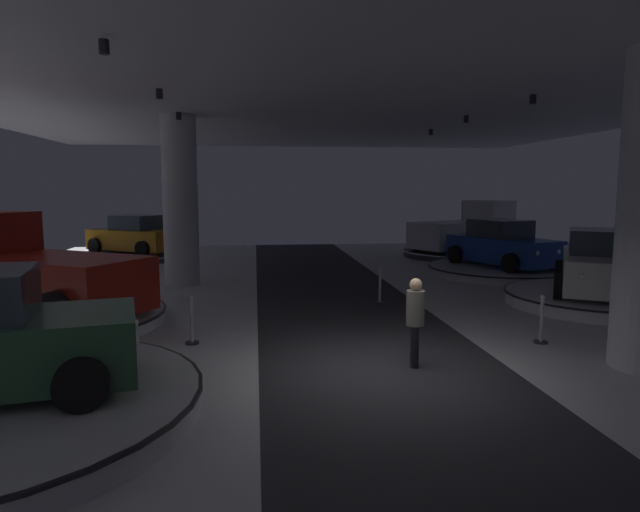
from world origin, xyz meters
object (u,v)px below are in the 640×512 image
object	(u,v)px
display_platform_deep_left	(135,255)
display_car_mid_right	(600,265)
display_car_deep_left	(135,236)
display_platform_mid_right	(598,299)
column_left	(180,201)
display_platform_mid_left	(39,319)
visitor_walking_near	(415,316)
display_platform_far_right	(501,270)
display_platform_deep_right	(463,253)
display_car_far_right	(502,245)
pickup_truck_deep_right	(468,230)
pickup_truck_mid_left	(27,272)

from	to	relation	value
display_platform_deep_left	display_car_mid_right	world-z (taller)	display_car_mid_right
display_car_deep_left	display_platform_mid_right	distance (m)	18.95
column_left	display_car_deep_left	world-z (taller)	column_left
display_platform_mid_left	visitor_walking_near	xyz separation A→B (m)	(7.77, -3.88, 0.74)
display_platform_far_right	display_platform_deep_right	size ratio (longest dim) A/B	0.94
display_platform_deep_right	display_car_deep_left	xyz separation A→B (m)	(-15.14, 0.96, 0.86)
display_car_far_right	display_car_mid_right	xyz separation A→B (m)	(0.19, -5.55, 0.04)
display_car_far_right	pickup_truck_deep_right	bearing A→B (deg)	80.27
display_platform_far_right	display_platform_mid_left	bearing A→B (deg)	-156.54
display_platform_mid_right	display_platform_mid_left	bearing A→B (deg)	-177.83
display_platform_mid_left	display_car_far_right	bearing A→B (deg)	23.58
pickup_truck_deep_right	display_platform_mid_right	xyz separation A→B (m)	(-0.79, -11.20, -1.03)
display_car_mid_right	column_left	bearing A→B (deg)	157.91
display_platform_deep_left	pickup_truck_mid_left	xyz separation A→B (m)	(0.20, -12.41, 1.08)
pickup_truck_mid_left	visitor_walking_near	xyz separation A→B (m)	(8.05, -4.04, -0.32)
column_left	visitor_walking_near	size ratio (longest dim) A/B	3.46
display_car_far_right	display_car_mid_right	world-z (taller)	display_car_mid_right
display_platform_far_right	display_platform_mid_right	xyz separation A→B (m)	(0.16, -5.55, 0.02)
display_platform_mid_right	pickup_truck_deep_right	bearing A→B (deg)	85.95
display_car_far_right	pickup_truck_mid_left	xyz separation A→B (m)	(-14.29, -5.95, 0.15)
column_left	display_car_deep_left	bearing A→B (deg)	112.56
display_car_deep_left	visitor_walking_near	xyz separation A→B (m)	(8.22, -16.43, -0.12)
column_left	visitor_walking_near	xyz separation A→B (m)	(5.20, -9.16, -1.84)
display_car_far_right	display_platform_deep_right	distance (m)	5.59
display_car_far_right	visitor_walking_near	xyz separation A→B (m)	(-6.24, -9.99, -0.17)
display_car_mid_right	display_platform_mid_left	size ratio (longest dim) A/B	0.80
column_left	display_platform_mid_right	distance (m)	12.80
pickup_truck_deep_right	pickup_truck_mid_left	distance (m)	19.15
pickup_truck_deep_right	display_platform_deep_left	bearing A→B (deg)	176.91
display_platform_deep_left	display_car_deep_left	world-z (taller)	display_car_deep_left
display_car_mid_right	display_platform_mid_left	world-z (taller)	display_car_mid_right
display_car_far_right	display_platform_mid_right	xyz separation A→B (m)	(0.17, -5.58, -0.88)
display_car_deep_left	display_platform_deep_right	bearing A→B (deg)	-3.64
column_left	visitor_walking_near	bearing A→B (deg)	-60.42
display_platform_mid_right	display_platform_mid_left	xyz separation A→B (m)	(-14.19, -0.54, -0.03)
display_platform_far_right	display_car_far_right	distance (m)	0.90
display_platform_mid_right	display_platform_far_right	bearing A→B (deg)	91.67
display_platform_deep_right	pickup_truck_mid_left	bearing A→B (deg)	-142.63
display_platform_deep_left	pickup_truck_mid_left	bearing A→B (deg)	-89.10
pickup_truck_mid_left	visitor_walking_near	distance (m)	9.01
display_platform_deep_right	pickup_truck_mid_left	world-z (taller)	pickup_truck_mid_left
display_car_mid_right	display_platform_mid_left	bearing A→B (deg)	-177.73
visitor_walking_near	display_car_far_right	bearing A→B (deg)	58.02
display_platform_deep_left	display_platform_deep_right	bearing A→B (deg)	-3.70
display_platform_deep_right	display_platform_mid_left	distance (m)	18.72
visitor_walking_near	display_car_mid_right	bearing A→B (deg)	34.64
display_car_deep_left	display_car_mid_right	bearing A→B (deg)	-39.31
column_left	display_platform_deep_left	size ratio (longest dim) A/B	1.09
display_car_far_right	column_left	bearing A→B (deg)	-175.84
display_car_far_right	pickup_truck_deep_right	xyz separation A→B (m)	(0.96, 5.62, 0.15)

